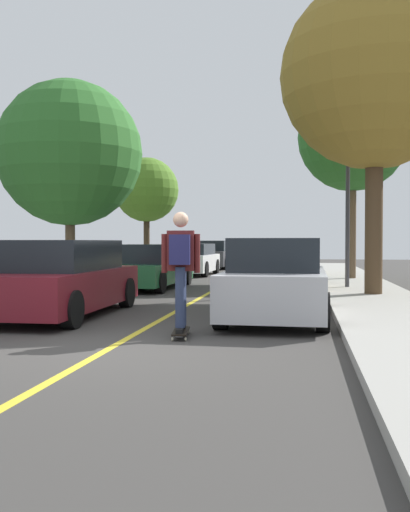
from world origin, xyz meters
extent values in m
plane|color=#3D3A38|center=(0.00, 0.00, 0.00)|extent=(80.00, 80.00, 0.00)
cube|color=gold|center=(0.00, 4.00, 0.00)|extent=(0.12, 39.20, 0.01)
cube|color=maroon|center=(-2.08, 3.09, 0.53)|extent=(1.92, 4.59, 0.71)
cube|color=black|center=(-2.08, 3.13, 1.17)|extent=(1.68, 2.79, 0.58)
cylinder|color=black|center=(-1.19, 1.52, 0.32)|extent=(0.23, 0.64, 0.64)
cylinder|color=black|center=(-1.23, 4.68, 0.32)|extent=(0.23, 0.64, 0.64)
cylinder|color=black|center=(-2.97, 4.66, 0.32)|extent=(0.23, 0.64, 0.64)
cube|color=#1E5B33|center=(-2.08, 9.70, 0.48)|extent=(1.91, 4.71, 0.60)
cube|color=black|center=(-2.07, 9.92, 1.07)|extent=(1.65, 3.20, 0.57)
cylinder|color=black|center=(-1.30, 8.05, 0.32)|extent=(0.24, 0.65, 0.64)
cylinder|color=black|center=(-2.96, 8.10, 0.32)|extent=(0.24, 0.65, 0.64)
cylinder|color=black|center=(-1.21, 11.30, 0.32)|extent=(0.24, 0.65, 0.64)
cylinder|color=black|center=(-2.86, 11.35, 0.32)|extent=(0.24, 0.65, 0.64)
cube|color=white|center=(-2.08, 16.74, 0.53)|extent=(1.88, 4.06, 0.69)
cube|color=black|center=(-2.08, 16.79, 1.11)|extent=(1.63, 2.74, 0.46)
cylinder|color=black|center=(-1.28, 15.42, 0.32)|extent=(0.24, 0.65, 0.64)
cylinder|color=black|center=(-2.94, 15.46, 0.32)|extent=(0.24, 0.65, 0.64)
cylinder|color=black|center=(-1.22, 18.03, 0.32)|extent=(0.24, 0.65, 0.64)
cylinder|color=black|center=(-2.88, 18.07, 0.32)|extent=(0.24, 0.65, 0.64)
cube|color=#38383D|center=(-2.08, 23.09, 0.56)|extent=(2.00, 4.65, 0.75)
cube|color=black|center=(-2.08, 23.03, 1.21)|extent=(1.71, 2.92, 0.54)
cylinder|color=black|center=(-1.28, 21.47, 0.32)|extent=(0.24, 0.65, 0.64)
cylinder|color=black|center=(-2.99, 21.53, 0.32)|extent=(0.24, 0.65, 0.64)
cylinder|color=black|center=(-1.17, 24.66, 0.32)|extent=(0.24, 0.65, 0.64)
cylinder|color=black|center=(-2.88, 24.72, 0.32)|extent=(0.24, 0.65, 0.64)
cube|color=#B7B7BC|center=(2.08, 3.20, 0.55)|extent=(1.81, 4.17, 0.73)
cube|color=black|center=(2.08, 3.24, 1.20)|extent=(1.58, 2.47, 0.58)
cylinder|color=black|center=(1.29, 4.58, 0.32)|extent=(0.23, 0.64, 0.64)
cylinder|color=black|center=(2.92, 4.56, 0.32)|extent=(0.23, 0.64, 0.64)
cylinder|color=black|center=(1.25, 1.85, 0.32)|extent=(0.23, 0.64, 0.64)
cylinder|color=black|center=(2.87, 1.82, 0.32)|extent=(0.23, 0.64, 0.64)
cube|color=#BCAD89|center=(2.08, 9.85, 0.51)|extent=(1.83, 4.35, 0.66)
cube|color=black|center=(2.08, 9.84, 1.11)|extent=(1.61, 2.95, 0.54)
cylinder|color=black|center=(1.23, 11.32, 0.32)|extent=(0.22, 0.64, 0.64)
cylinder|color=black|center=(2.93, 11.32, 0.32)|extent=(0.22, 0.64, 0.64)
cylinder|color=black|center=(1.23, 8.37, 0.32)|extent=(0.22, 0.64, 0.64)
cylinder|color=black|center=(2.93, 8.38, 0.32)|extent=(0.22, 0.64, 0.64)
cube|color=#BCAD89|center=(2.08, 16.87, 0.53)|extent=(1.94, 4.35, 0.71)
cube|color=black|center=(2.09, 16.74, 1.17)|extent=(1.66, 2.55, 0.56)
cylinder|color=black|center=(1.20, 18.29, 0.32)|extent=(0.24, 0.65, 0.64)
cylinder|color=black|center=(2.87, 18.34, 0.32)|extent=(0.24, 0.65, 0.64)
cylinder|color=black|center=(1.29, 15.40, 0.32)|extent=(0.24, 0.65, 0.64)
cylinder|color=black|center=(2.97, 15.45, 0.32)|extent=(0.24, 0.65, 0.64)
cylinder|color=brown|center=(-4.30, 8.99, 1.55)|extent=(0.29, 0.29, 2.83)
sphere|color=#2D6B28|center=(-4.30, 8.99, 4.07)|extent=(4.32, 4.32, 4.32)
cylinder|color=#3D2D1E|center=(-4.30, 17.69, 1.46)|extent=(0.27, 0.27, 2.63)
sphere|color=#4C7A23|center=(-4.30, 17.69, 3.75)|extent=(2.87, 2.87, 2.87)
cylinder|color=#4C3823|center=(4.30, 7.38, 2.08)|extent=(0.43, 0.43, 3.88)
sphere|color=olive|center=(4.30, 7.38, 5.55)|extent=(4.65, 4.65, 4.65)
cylinder|color=brown|center=(4.30, 13.57, 2.19)|extent=(0.27, 0.27, 4.10)
sphere|color=#2D6B28|center=(4.30, 13.57, 5.13)|extent=(3.84, 3.84, 3.84)
cylinder|color=#38383D|center=(3.83, 9.50, 2.89)|extent=(0.12, 0.12, 5.50)
cube|color=#EAE5C6|center=(3.83, 9.50, 5.76)|extent=(0.36, 0.24, 0.20)
cube|color=black|center=(0.76, 1.00, 0.09)|extent=(0.33, 0.86, 0.02)
cylinder|color=beige|center=(0.62, 1.33, 0.03)|extent=(0.03, 0.06, 0.06)
cylinder|color=beige|center=(0.81, 1.35, 0.03)|extent=(0.03, 0.06, 0.06)
cylinder|color=beige|center=(0.70, 0.65, 0.03)|extent=(0.03, 0.06, 0.06)
cylinder|color=beige|center=(0.89, 0.68, 0.03)|extent=(0.03, 0.06, 0.06)
cube|color=#99999E|center=(0.71, 1.34, 0.07)|extent=(0.10, 0.05, 0.02)
cube|color=#99999E|center=(0.80, 0.66, 0.07)|extent=(0.10, 0.05, 0.02)
cube|color=black|center=(0.73, 1.22, 0.13)|extent=(0.13, 0.27, 0.06)
cube|color=black|center=(0.78, 0.78, 0.13)|extent=(0.13, 0.27, 0.06)
cylinder|color=#283351|center=(0.74, 1.12, 0.61)|extent=(0.17, 0.17, 0.89)
cylinder|color=#283351|center=(0.77, 0.88, 0.61)|extent=(0.17, 0.17, 0.89)
cube|color=#511919|center=(0.76, 1.00, 1.30)|extent=(0.43, 0.27, 0.60)
sphere|color=tan|center=(0.76, 1.00, 1.76)|extent=(0.23, 0.23, 0.23)
cylinder|color=#511919|center=(0.51, 0.97, 1.26)|extent=(0.10, 0.10, 0.58)
cylinder|color=#511919|center=(1.00, 1.03, 1.26)|extent=(0.10, 0.10, 0.58)
cube|color=#1E1E4C|center=(0.78, 0.80, 1.32)|extent=(0.32, 0.22, 0.44)
camera|label=1|loc=(2.54, -7.49, 1.44)|focal=40.74mm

